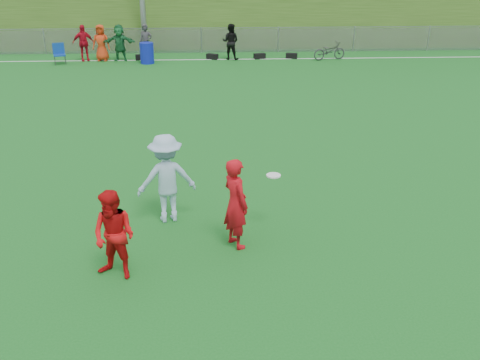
{
  "coord_description": "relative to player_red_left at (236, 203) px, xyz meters",
  "views": [
    {
      "loc": [
        0.5,
        -8.35,
        4.83
      ],
      "look_at": [
        0.97,
        0.5,
        1.05
      ],
      "focal_mm": 40.0,
      "sensor_mm": 36.0,
      "label": 1
    }
  ],
  "objects": [
    {
      "name": "player_red_center",
      "position": [
        -1.95,
        -0.9,
        -0.08
      ],
      "size": [
        0.89,
        0.82,
        1.49
      ],
      "primitive_type": "imported",
      "rotation": [
        0.0,
        0.0,
        -0.43
      ],
      "color": "red",
      "rests_on": "ground"
    },
    {
      "name": "spectator_row",
      "position": [
        -3.91,
        18.0,
        0.03
      ],
      "size": [
        8.07,
        0.86,
        1.69
      ],
      "color": "red",
      "rests_on": "ground"
    },
    {
      "name": "gear_bags",
      "position": [
        0.37,
        18.1,
        -0.69
      ],
      "size": [
        7.96,
        0.54,
        0.26
      ],
      "color": "black",
      "rests_on": "ground"
    },
    {
      "name": "sideline_far",
      "position": [
        -0.87,
        18.0,
        -0.82
      ],
      "size": [
        60.0,
        0.1,
        0.01
      ],
      "primitive_type": "cube",
      "color": "white",
      "rests_on": "ground"
    },
    {
      "name": "frisbee",
      "position": [
        0.71,
        0.55,
        0.28
      ],
      "size": [
        0.27,
        0.27,
        0.02
      ],
      "color": "silver",
      "rests_on": "ground"
    },
    {
      "name": "ground",
      "position": [
        -0.87,
        0.0,
        -0.82
      ],
      "size": [
        120.0,
        120.0,
        0.0
      ],
      "primitive_type": "plane",
      "color": "#145F1C",
      "rests_on": "ground"
    },
    {
      "name": "camp_chair",
      "position": [
        -7.44,
        17.23,
        -0.54
      ],
      "size": [
        0.66,
        0.67,
        0.95
      ],
      "rotation": [
        0.0,
        0.0,
        0.3
      ],
      "color": "#0D3796",
      "rests_on": "ground"
    },
    {
      "name": "bicycle",
      "position": [
        5.35,
        17.64,
        -0.39
      ],
      "size": [
        1.73,
        0.98,
        0.86
      ],
      "primitive_type": "imported",
      "rotation": [
        0.0,
        0.0,
        1.84
      ],
      "color": "#2A2A2C",
      "rests_on": "ground"
    },
    {
      "name": "recycling_bin",
      "position": [
        -3.38,
        17.2,
        -0.34
      ],
      "size": [
        0.66,
        0.66,
        0.96
      ],
      "primitive_type": "cylinder",
      "rotation": [
        0.0,
        0.0,
        0.02
      ],
      "color": "#0F1DA7",
      "rests_on": "ground"
    },
    {
      "name": "berm",
      "position": [
        -0.87,
        31.0,
        0.68
      ],
      "size": [
        120.0,
        18.0,
        3.0
      ],
      "primitive_type": "cube",
      "color": "#2A4B15",
      "rests_on": "ground"
    },
    {
      "name": "fence",
      "position": [
        -0.87,
        20.0,
        -0.17
      ],
      "size": [
        58.0,
        0.06,
        1.3
      ],
      "color": "gray",
      "rests_on": "ground"
    },
    {
      "name": "player_blue",
      "position": [
        -1.27,
        1.06,
        0.05
      ],
      "size": [
        1.25,
        0.9,
        1.74
      ],
      "primitive_type": "imported",
      "rotation": [
        0.0,
        0.0,
        3.38
      ],
      "color": "#9DBFDB",
      "rests_on": "ground"
    },
    {
      "name": "player_red_left",
      "position": [
        0.0,
        0.0,
        0.0
      ],
      "size": [
        0.64,
        0.72,
        1.64
      ],
      "primitive_type": "imported",
      "rotation": [
        0.0,
        0.0,
        2.1
      ],
      "color": "#B90C15",
      "rests_on": "ground"
    }
  ]
}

